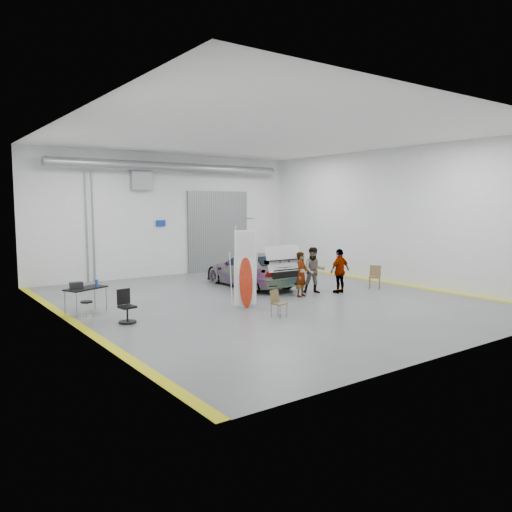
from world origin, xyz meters
TOP-DOWN VIEW (x-y plane):
  - ground at (0.00, 0.00)m, footprint 16.00×16.00m
  - room_shell at (0.24, 2.22)m, footprint 14.02×16.18m
  - sedan_car at (1.28, 2.78)m, footprint 2.13×5.08m
  - person_a at (1.46, -0.34)m, footprint 0.74×0.62m
  - person_b at (2.37, -0.05)m, footprint 1.13×1.07m
  - person_c at (3.23, -0.62)m, footprint 1.05×0.49m
  - surfboard_display at (-1.38, -0.80)m, footprint 0.78×0.36m
  - folding_chair_near at (-1.40, -2.57)m, footprint 0.49×0.51m
  - folding_chair_far at (5.08, -0.81)m, footprint 0.63×0.74m
  - shop_stool at (-6.61, -0.06)m, footprint 0.36×0.36m
  - work_table at (-6.21, 1.59)m, footprint 1.48×1.14m
  - office_chair at (-5.57, -0.48)m, footprint 0.53×0.53m
  - trunk_lid at (1.28, 0.50)m, footprint 1.71×1.04m

SIDE VIEW (x-z plane):
  - ground at x=0.00m, z-range 0.00..0.00m
  - folding_chair_near at x=-1.40m, z-range -0.16..0.69m
  - folding_chair_far at x=5.08m, z-range -0.18..0.79m
  - shop_stool at x=-6.61m, z-range 0.00..0.71m
  - office_chair at x=-5.57m, z-range -0.06..0.93m
  - sedan_car at x=1.28m, z-range 0.00..1.46m
  - work_table at x=-6.21m, z-range 0.29..1.37m
  - person_a at x=1.46m, z-range 0.00..1.73m
  - person_c at x=3.23m, z-range 0.00..1.78m
  - person_b at x=2.37m, z-range 0.00..1.84m
  - surfboard_display at x=-1.38m, z-range -0.27..2.56m
  - trunk_lid at x=1.28m, z-range 1.46..1.50m
  - room_shell at x=0.24m, z-range 1.07..7.08m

